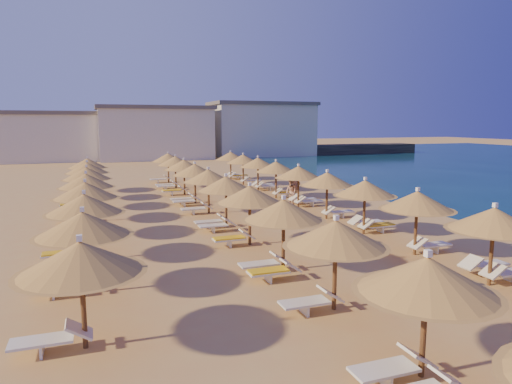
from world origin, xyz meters
name	(u,v)px	position (x,y,z in m)	size (l,w,h in m)	color
ground	(276,232)	(0.00, 0.00, 0.00)	(220.00, 220.00, 0.00)	tan
jetty	(331,150)	(28.07, 45.52, 0.75)	(30.00, 4.00, 1.50)	black
hotel_blocks	(170,132)	(2.69, 46.51, 3.70)	(44.90, 9.95, 8.10)	beige
parasol_row_east	(327,180)	(3.65, 1.90, 2.08)	(2.89, 38.30, 2.63)	brown
parasol_row_west	(226,185)	(-1.87, 1.90, 2.08)	(2.89, 38.30, 2.63)	brown
parasol_row_inland	(86,186)	(-8.25, 3.67, 2.08)	(2.89, 27.68, 2.63)	brown
loungers	(242,217)	(-0.96, 2.16, 0.34)	(15.04, 36.90, 0.66)	silver
beachgoer_b	(291,192)	(3.69, 6.59, 0.77)	(0.75, 0.58, 1.54)	tan
beachgoer_c	(295,186)	(4.92, 8.69, 0.78)	(0.91, 0.38, 1.56)	tan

